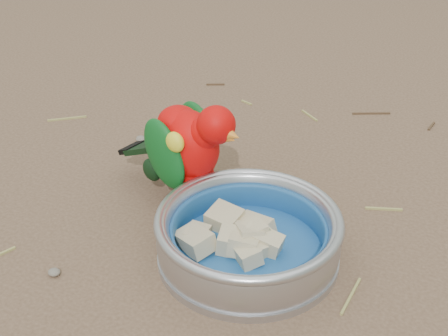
% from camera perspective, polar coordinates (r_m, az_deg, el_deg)
% --- Properties ---
extents(ground, '(60.00, 60.00, 0.00)m').
position_cam_1_polar(ground, '(0.77, 2.98, -7.70)').
color(ground, brown).
extents(food_bowl, '(0.22, 0.22, 0.02)m').
position_cam_1_polar(food_bowl, '(0.76, 2.21, -7.75)').
color(food_bowl, '#B2B2BA').
rests_on(food_bowl, ground).
extents(bowl_wall, '(0.22, 0.22, 0.04)m').
position_cam_1_polar(bowl_wall, '(0.74, 2.26, -5.94)').
color(bowl_wall, '#B2B2BA').
rests_on(bowl_wall, food_bowl).
extents(fruit_wedges, '(0.13, 0.13, 0.03)m').
position_cam_1_polar(fruit_wedges, '(0.74, 2.24, -6.37)').
color(fruit_wedges, '#C4B38C').
rests_on(fruit_wedges, food_bowl).
extents(lory_parrot, '(0.21, 0.14, 0.15)m').
position_cam_1_polar(lory_parrot, '(0.82, -3.19, 1.28)').
color(lory_parrot, red).
rests_on(lory_parrot, ground).
extents(ground_debris, '(0.90, 0.80, 0.01)m').
position_cam_1_polar(ground_debris, '(0.80, 1.97, -5.78)').
color(ground_debris, '#9B9551').
rests_on(ground_debris, ground).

